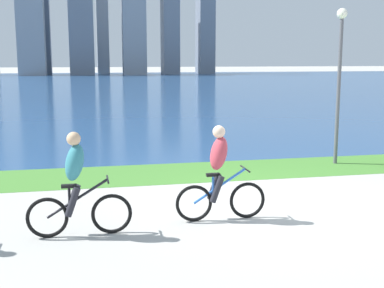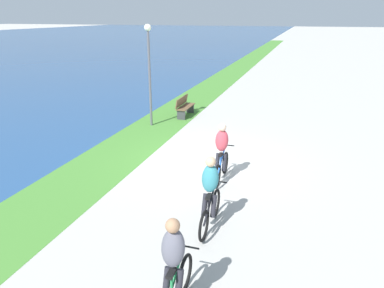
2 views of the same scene
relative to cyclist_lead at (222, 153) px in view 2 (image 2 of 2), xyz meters
name	(u,v)px [view 2 (image 2 of 2)]	position (x,y,z in m)	size (l,w,h in m)	color
ground_plane	(203,160)	(1.26, 0.89, -0.84)	(300.00, 300.00, 0.00)	#B2AFA8
grass_strip_bayside	(122,150)	(1.26, 3.84, -0.84)	(120.00, 2.29, 0.01)	#478433
cyclist_lead	(222,153)	(0.00, 0.00, 0.00)	(1.64, 0.52, 1.70)	black
cyclist_trailing	(210,194)	(-2.45, -0.32, 0.00)	(1.69, 0.52, 1.71)	black
cyclist_distant_rear	(174,268)	(-4.92, -0.42, 0.00)	(1.64, 0.52, 1.71)	black
bench_near_path	(185,107)	(6.23, 3.22, -0.39)	(1.50, 0.47, 0.90)	brown
lamppost_tall	(149,62)	(4.38, 4.09, 1.84)	(0.28, 0.28, 4.13)	#595960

